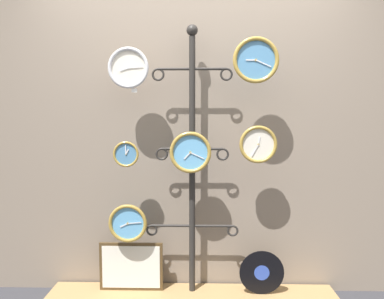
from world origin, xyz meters
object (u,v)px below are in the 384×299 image
object	(u,v)px
clock_top_left	(128,68)
clock_bottom_left	(128,223)
clock_top_right	(256,60)
clock_middle_center	(190,152)
clock_middle_right	(258,144)
clock_middle_left	(126,154)
picture_frame	(131,267)
display_stand	(192,190)
vinyl_record	(262,273)

from	to	relation	value
clock_top_left	clock_bottom_left	distance (m)	1.14
clock_top_right	clock_bottom_left	world-z (taller)	clock_top_right
clock_top_right	clock_middle_center	world-z (taller)	clock_top_right
clock_middle_right	clock_middle_left	bearing A→B (deg)	179.42
clock_top_left	clock_middle_right	size ratio (longest dim) A/B	1.09
clock_top_right	picture_frame	distance (m)	1.81
clock_middle_center	clock_top_right	bearing A→B (deg)	-0.82
clock_middle_left	clock_middle_right	xyz separation A→B (m)	(0.96, -0.01, 0.07)
clock_middle_left	clock_middle_center	xyz separation A→B (m)	(0.47, -0.02, 0.02)
clock_top_left	picture_frame	size ratio (longest dim) A/B	0.60
clock_top_right	clock_middle_right	size ratio (longest dim) A/B	1.19
clock_top_right	clock_bottom_left	distance (m)	1.51
clock_middle_left	clock_bottom_left	xyz separation A→B (m)	(0.00, 0.01, -0.52)
clock_top_right	clock_bottom_left	size ratio (longest dim) A/B	1.13
clock_bottom_left	clock_middle_center	bearing A→B (deg)	-3.78
display_stand	clock_top_left	size ratio (longest dim) A/B	7.03
clock_top_left	clock_middle_center	size ratio (longest dim) A/B	0.98
clock_middle_left	clock_top_left	bearing A→B (deg)	9.55
clock_top_left	clock_middle_center	bearing A→B (deg)	-3.36
clock_bottom_left	vinyl_record	distance (m)	1.08
vinyl_record	display_stand	bearing A→B (deg)	174.25
clock_bottom_left	vinyl_record	size ratio (longest dim) A/B	0.85
clock_top_right	vinyl_record	xyz separation A→B (m)	(0.08, 0.07, -1.57)
display_stand	clock_top_right	size ratio (longest dim) A/B	6.39
clock_top_right	clock_middle_left	size ratio (longest dim) A/B	1.72
display_stand	clock_middle_center	size ratio (longest dim) A/B	6.89
clock_top_right	clock_middle_center	size ratio (longest dim) A/B	1.08
clock_middle_center	clock_middle_right	xyz separation A→B (m)	(0.49, 0.01, 0.06)
display_stand	vinyl_record	size ratio (longest dim) A/B	6.14
clock_top_left	clock_middle_center	xyz separation A→B (m)	(0.45, -0.03, -0.61)
clock_middle_left	picture_frame	xyz separation A→B (m)	(0.01, 0.09, -0.89)
clock_top_left	vinyl_record	bearing A→B (deg)	2.07
clock_middle_center	vinyl_record	world-z (taller)	clock_middle_center
display_stand	picture_frame	bearing A→B (deg)	-179.14
clock_middle_center	clock_bottom_left	world-z (taller)	clock_middle_center
clock_middle_center	picture_frame	world-z (taller)	clock_middle_center
vinyl_record	clock_middle_center	bearing A→B (deg)	-173.46
picture_frame	display_stand	bearing A→B (deg)	0.86
clock_top_left	clock_middle_left	distance (m)	0.62
clock_middle_left	picture_frame	distance (m)	0.89
display_stand	clock_top_left	world-z (taller)	display_stand
clock_top_left	clock_bottom_left	size ratio (longest dim) A/B	1.02
clock_middle_center	clock_bottom_left	distance (m)	0.71
clock_middle_right	picture_frame	world-z (taller)	clock_middle_right
clock_bottom_left	clock_top_right	bearing A→B (deg)	-2.31
display_stand	picture_frame	world-z (taller)	display_stand
clock_middle_left	clock_bottom_left	bearing A→B (deg)	69.98
clock_middle_left	picture_frame	bearing A→B (deg)	84.59
clock_middle_right	clock_top_right	bearing A→B (deg)	-146.75
clock_middle_left	vinyl_record	xyz separation A→B (m)	(1.01, 0.04, -0.90)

